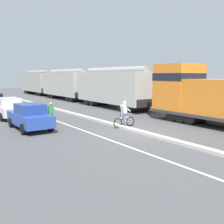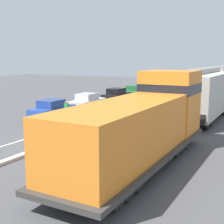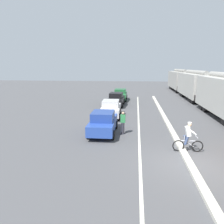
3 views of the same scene
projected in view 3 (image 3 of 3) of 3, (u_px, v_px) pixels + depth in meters
name	position (u px, v px, depth m)	size (l,w,h in m)	color
ground_plane	(189.00, 164.00, 10.75)	(120.00, 120.00, 0.00)	#4C4C4F
median_curb	(171.00, 129.00, 16.57)	(0.36, 36.00, 0.16)	beige
lane_stripe	(139.00, 129.00, 16.85)	(0.14, 36.00, 0.01)	silver
hopper_car_middle	(195.00, 85.00, 31.25)	(2.90, 10.60, 4.18)	#ACA9A1
hopper_car_trailing	(179.00, 80.00, 42.53)	(2.90, 10.60, 4.18)	#A19E96
parked_car_blue	(103.00, 122.00, 15.52)	(1.88, 4.22, 1.62)	#28479E
parked_car_white	(111.00, 109.00, 20.63)	(1.94, 4.25, 1.62)	silver
parked_car_black	(116.00, 99.00, 26.43)	(1.91, 4.24, 1.62)	black
parked_car_green	(120.00, 95.00, 30.71)	(1.86, 4.21, 1.62)	#286B3D
cyclist	(188.00, 138.00, 12.21)	(1.71, 0.48, 1.71)	black
pedestrian_by_cars	(123.00, 123.00, 15.39)	(0.34, 0.22, 1.62)	#33333D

